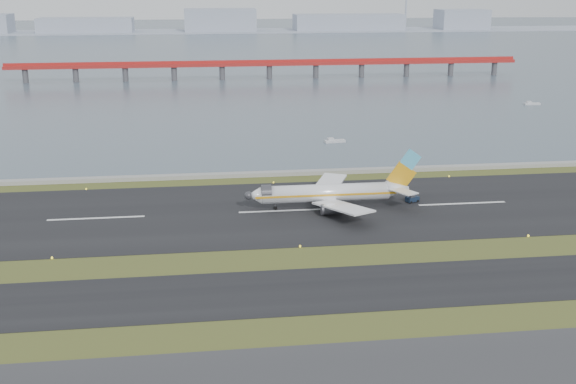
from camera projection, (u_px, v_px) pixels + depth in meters
name	position (u px, v px, depth m)	size (l,w,h in m)	color
ground	(306.00, 262.00, 127.76)	(1000.00, 1000.00, 0.00)	#2F4017
taxiway_strip	(318.00, 290.00, 116.33)	(1000.00, 18.00, 0.10)	black
runway_strip	(285.00, 211.00, 156.29)	(1000.00, 45.00, 0.10)	black
seawall	(270.00, 174.00, 184.71)	(1000.00, 2.50, 1.00)	gray
bay_water	(216.00, 45.00, 565.48)	(1400.00, 800.00, 1.30)	#4A5C69
red_pier	(269.00, 64.00, 366.11)	(260.00, 5.00, 10.20)	#AA201D
far_shoreline	(224.00, 25.00, 717.73)	(1400.00, 80.00, 60.50)	#99A2B5
airliner	(332.00, 193.00, 157.60)	(38.52, 32.89, 12.80)	white
pushback_tug	(412.00, 199.00, 162.17)	(3.31, 2.67, 1.86)	#121F32
workboat_near	(334.00, 141.00, 222.61)	(6.72, 3.01, 1.57)	silver
workboat_far	(531.00, 104.00, 290.55)	(6.44, 2.05, 1.56)	silver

